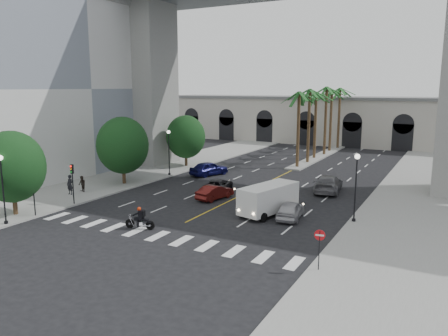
# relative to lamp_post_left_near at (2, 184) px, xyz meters

# --- Properties ---
(ground) EXTENTS (140.00, 140.00, 0.00)m
(ground) POSITION_rel_lamp_post_left_near_xyz_m (11.40, 5.00, -3.22)
(ground) COLOR black
(ground) RESTS_ON ground
(sidewalk_left) EXTENTS (8.00, 100.00, 0.15)m
(sidewalk_left) POSITION_rel_lamp_post_left_near_xyz_m (-3.60, 20.00, -3.15)
(sidewalk_left) COLOR gray
(sidewalk_left) RESTS_ON ground
(sidewalk_right) EXTENTS (8.00, 100.00, 0.15)m
(sidewalk_right) POSITION_rel_lamp_post_left_near_xyz_m (26.40, 20.00, -3.15)
(sidewalk_right) COLOR gray
(sidewalk_right) RESTS_ON ground
(median) EXTENTS (2.00, 24.00, 0.20)m
(median) POSITION_rel_lamp_post_left_near_xyz_m (11.40, 43.00, -3.12)
(median) COLOR gray
(median) RESTS_ON ground
(building_left) EXTENTS (16.50, 32.50, 20.60)m
(building_left) POSITION_rel_lamp_post_left_near_xyz_m (-15.60, 17.00, 7.09)
(building_left) COLOR silver
(building_left) RESTS_ON ground
(pier_building) EXTENTS (71.00, 10.50, 8.50)m
(pier_building) POSITION_rel_lamp_post_left_near_xyz_m (11.40, 60.00, 1.04)
(pier_building) COLOR beige
(pier_building) RESTS_ON ground
(bridge) EXTENTS (75.00, 13.00, 26.00)m
(bridge) POSITION_rel_lamp_post_left_near_xyz_m (14.82, 27.00, 15.29)
(bridge) COLOR gray
(bridge) RESTS_ON ground
(palm_a) EXTENTS (3.20, 3.20, 10.30)m
(palm_a) POSITION_rel_lamp_post_left_near_xyz_m (11.40, 33.00, 5.88)
(palm_a) COLOR #47331E
(palm_a) RESTS_ON ground
(palm_b) EXTENTS (3.20, 3.20, 10.60)m
(palm_b) POSITION_rel_lamp_post_left_near_xyz_m (11.50, 37.00, 6.15)
(palm_b) COLOR #47331E
(palm_b) RESTS_ON ground
(palm_c) EXTENTS (3.20, 3.20, 10.10)m
(palm_c) POSITION_rel_lamp_post_left_near_xyz_m (11.20, 41.00, 5.69)
(palm_c) COLOR #47331E
(palm_c) RESTS_ON ground
(palm_d) EXTENTS (3.20, 3.20, 10.90)m
(palm_d) POSITION_rel_lamp_post_left_near_xyz_m (11.55, 45.00, 6.43)
(palm_d) COLOR #47331E
(palm_d) RESTS_ON ground
(palm_e) EXTENTS (3.20, 3.20, 10.40)m
(palm_e) POSITION_rel_lamp_post_left_near_xyz_m (11.30, 49.00, 5.97)
(palm_e) COLOR #47331E
(palm_e) RESTS_ON ground
(palm_f) EXTENTS (3.20, 3.20, 10.70)m
(palm_f) POSITION_rel_lamp_post_left_near_xyz_m (11.60, 53.00, 6.24)
(palm_f) COLOR #47331E
(palm_f) RESTS_ON ground
(street_tree_near) EXTENTS (5.20, 5.20, 6.89)m
(street_tree_near) POSITION_rel_lamp_post_left_near_xyz_m (-1.60, 2.00, 0.80)
(street_tree_near) COLOR #382616
(street_tree_near) RESTS_ON ground
(street_tree_mid) EXTENTS (5.44, 5.44, 7.21)m
(street_tree_mid) POSITION_rel_lamp_post_left_near_xyz_m (-1.60, 15.00, 0.99)
(street_tree_mid) COLOR #382616
(street_tree_mid) RESTS_ON ground
(street_tree_far) EXTENTS (5.04, 5.04, 6.68)m
(street_tree_far) POSITION_rel_lamp_post_left_near_xyz_m (-1.60, 27.00, 0.68)
(street_tree_far) COLOR #382616
(street_tree_far) RESTS_ON ground
(lamp_post_left_near) EXTENTS (0.40, 0.40, 5.35)m
(lamp_post_left_near) POSITION_rel_lamp_post_left_near_xyz_m (0.00, 0.00, 0.00)
(lamp_post_left_near) COLOR black
(lamp_post_left_near) RESTS_ON ground
(lamp_post_left_far) EXTENTS (0.40, 0.40, 5.35)m
(lamp_post_left_far) POSITION_rel_lamp_post_left_near_xyz_m (0.00, 21.00, 0.00)
(lamp_post_left_far) COLOR black
(lamp_post_left_far) RESTS_ON ground
(lamp_post_right) EXTENTS (0.40, 0.40, 5.35)m
(lamp_post_right) POSITION_rel_lamp_post_left_near_xyz_m (22.80, 13.00, 0.00)
(lamp_post_right) COLOR black
(lamp_post_right) RESTS_ON ground
(traffic_signal_near) EXTENTS (0.25, 0.18, 3.65)m
(traffic_signal_near) POSITION_rel_lamp_post_left_near_xyz_m (0.10, 2.50, -0.71)
(traffic_signal_near) COLOR black
(traffic_signal_near) RESTS_ON ground
(traffic_signal_far) EXTENTS (0.25, 0.18, 3.65)m
(traffic_signal_far) POSITION_rel_lamp_post_left_near_xyz_m (0.10, 6.50, -0.71)
(traffic_signal_far) COLOR black
(traffic_signal_far) RESTS_ON ground
(motorcycle_rider) EXTENTS (2.27, 0.75, 1.66)m
(motorcycle_rider) POSITION_rel_lamp_post_left_near_xyz_m (9.38, 4.19, -2.47)
(motorcycle_rider) COLOR black
(motorcycle_rider) RESTS_ON ground
(car_a) EXTENTS (2.24, 4.38, 1.43)m
(car_a) POSITION_rel_lamp_post_left_near_xyz_m (18.12, 11.88, -2.51)
(car_a) COLOR #ABAAAF
(car_a) RESTS_ON ground
(car_b) EXTENTS (2.13, 4.21, 1.32)m
(car_b) POSITION_rel_lamp_post_left_near_xyz_m (9.90, 14.26, -2.56)
(car_b) COLOR #4F120F
(car_b) RESTS_ON ground
(car_c) EXTENTS (3.37, 5.20, 1.33)m
(car_c) POSITION_rel_lamp_post_left_near_xyz_m (8.82, 16.80, -2.56)
(car_c) COLOR black
(car_c) RESTS_ON ground
(car_d) EXTENTS (3.01, 5.95, 1.66)m
(car_d) POSITION_rel_lamp_post_left_near_xyz_m (18.36, 22.08, -2.39)
(car_d) COLOR #5F5E62
(car_d) RESTS_ON ground
(car_e) EXTENTS (3.49, 5.21, 1.65)m
(car_e) POSITION_rel_lamp_post_left_near_xyz_m (3.86, 23.55, -2.40)
(car_e) COLOR #0F0F46
(car_e) RESTS_ON ground
(cargo_van) EXTENTS (3.44, 6.02, 2.42)m
(cargo_van) POSITION_rel_lamp_post_left_near_xyz_m (16.12, 12.11, -1.87)
(cargo_van) COLOR silver
(cargo_van) RESTS_ON ground
(pedestrian_a) EXTENTS (0.69, 0.46, 1.87)m
(pedestrian_a) POSITION_rel_lamp_post_left_near_xyz_m (-2.86, 8.81, -2.13)
(pedestrian_a) COLOR black
(pedestrian_a) RESTS_ON sidewalk_left
(pedestrian_b) EXTENTS (0.91, 0.81, 1.56)m
(pedestrian_b) POSITION_rel_lamp_post_left_near_xyz_m (-2.61, 10.08, -2.29)
(pedestrian_b) COLOR black
(pedestrian_b) RESTS_ON sidewalk_left
(do_not_enter_sign) EXTENTS (0.60, 0.14, 2.48)m
(do_not_enter_sign) POSITION_rel_lamp_post_left_near_xyz_m (23.00, 2.92, -1.42)
(do_not_enter_sign) COLOR black
(do_not_enter_sign) RESTS_ON ground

